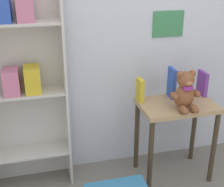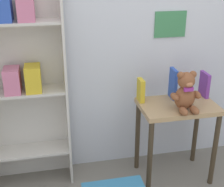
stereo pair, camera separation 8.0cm
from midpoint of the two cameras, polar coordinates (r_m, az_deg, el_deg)
name	(u,v)px [view 2 (the right image)]	position (r m, az deg, el deg)	size (l,w,h in m)	color
wall_back	(143,22)	(2.55, 6.68, 12.90)	(4.80, 0.07, 2.50)	silver
bookshelf_side	(23,79)	(2.40, -14.96, 2.54)	(0.63, 0.24, 1.60)	beige
display_table	(177,119)	(2.54, 12.65, -4.52)	(0.60, 0.39, 0.67)	tan
teddy_bear	(186,93)	(2.35, 14.29, 0.12)	(0.23, 0.21, 0.30)	brown
book_standing_yellow	(141,90)	(2.46, 6.23, 0.59)	(0.04, 0.11, 0.18)	gold
book_standing_blue	(173,84)	(2.54, 11.99, 1.76)	(0.03, 0.13, 0.25)	#2D51B7
book_standing_purple	(204,84)	(2.66, 17.38, 1.58)	(0.03, 0.14, 0.20)	purple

